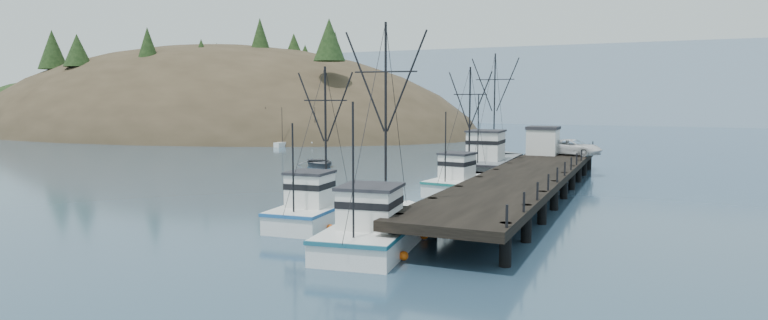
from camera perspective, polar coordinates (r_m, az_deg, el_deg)
ground at (r=38.26m, az=-12.30°, el=-5.60°), size 400.00×400.00×0.00m
pier at (r=47.29m, az=13.67°, el=-1.38°), size 6.00×44.00×2.00m
headland at (r=146.41m, az=-17.80°, el=0.84°), size 134.80×78.00×51.00m
distant_ridge at (r=200.71m, az=20.43°, el=3.33°), size 360.00×40.00×26.00m
distant_ridge_far at (r=224.15m, az=7.79°, el=3.87°), size 180.00×25.00×18.00m
moored_sailboats at (r=102.67m, az=-9.42°, el=1.76°), size 17.85×20.05×6.35m
trawler_near at (r=31.21m, az=-0.41°, el=-6.52°), size 5.10×11.81×11.82m
trawler_mid at (r=36.73m, az=-6.09°, el=-4.68°), size 3.87×9.72×9.82m
trawler_far at (r=48.90m, az=7.63°, el=-2.06°), size 4.35×10.08×10.42m
work_vessel at (r=58.71m, az=10.08°, el=-0.38°), size 4.57×14.41×12.25m
pier_shed at (r=61.33m, az=14.90°, el=1.83°), size 3.00×3.20×2.80m
pickup_truck at (r=61.45m, az=17.53°, el=1.16°), size 6.07×3.99×1.55m
motorboat at (r=67.10m, az=-6.20°, el=-0.61°), size 6.83×6.88×1.17m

